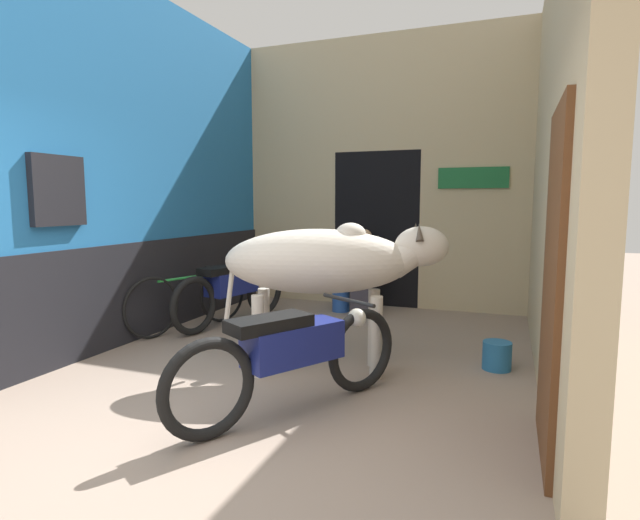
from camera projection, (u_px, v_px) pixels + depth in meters
ground_plane at (179, 459)px, 3.01m from camera, size 30.00×30.00×0.00m
wall_left_shopfront at (146, 172)px, 5.78m from camera, size 0.25×4.81×3.92m
wall_back_with_doorway at (383, 197)px, 7.55m from camera, size 4.16×0.93×3.92m
wall_right_with_door at (558, 156)px, 4.21m from camera, size 0.22×4.81×3.92m
cow at (328, 263)px, 4.46m from camera, size 2.04×1.11×1.37m
motorcycle_near at (293, 353)px, 3.62m from camera, size 1.11×1.80×0.79m
motorcycle_far at (232, 289)px, 6.29m from camera, size 0.65×1.93×0.80m
bicycle at (190, 300)px, 6.03m from camera, size 0.63×1.67×0.72m
shopkeeper_seated at (364, 271)px, 6.87m from camera, size 0.40×0.33×1.17m
plastic_stool at (341, 297)px, 7.05m from camera, size 0.35×0.35×0.38m
bucket at (497, 356)px, 4.61m from camera, size 0.26×0.26×0.26m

